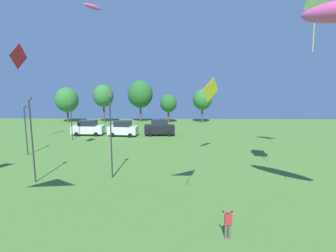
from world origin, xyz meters
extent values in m
cylinder|color=brown|center=(3.44, 13.60, 0.39)|extent=(0.14, 0.14, 0.78)
cylinder|color=brown|center=(3.62, 13.60, 0.39)|extent=(0.14, 0.14, 0.78)
cube|color=#B72D33|center=(3.53, 13.60, 1.08)|extent=(0.36, 0.20, 0.59)
sphere|color=brown|center=(3.53, 13.60, 1.48)|extent=(0.21, 0.21, 0.21)
cylinder|color=#B72D33|center=(3.31, 13.70, 1.45)|extent=(0.08, 0.47, 0.36)
cylinder|color=#B72D33|center=(3.75, 13.70, 1.45)|extent=(0.08, 0.47, 0.36)
ellipsoid|color=#E54C93|center=(-8.54, 32.42, 16.52)|extent=(1.82, 2.09, 0.61)
cube|color=red|center=(-8.54, 32.42, 16.66)|extent=(0.10, 0.10, 0.64)
cube|color=red|center=(-18.69, 34.30, 11.26)|extent=(0.55, 3.22, 3.21)
cylinder|color=purple|center=(-18.69, 34.28, 11.26)|extent=(0.68, 0.22, 2.88)
cylinder|color=purple|center=(-18.69, 34.30, 7.99)|extent=(0.50, 0.19, 3.25)
cube|color=yellow|center=(4.63, 29.20, 7.26)|extent=(1.89, 1.95, 2.61)
cylinder|color=orange|center=(4.63, 29.18, 7.26)|extent=(0.78, 0.46, 2.30)
cylinder|color=yellow|center=(10.06, 19.60, 11.46)|extent=(0.19, 0.45, 2.91)
cube|color=silver|center=(-12.55, 40.69, 0.91)|extent=(4.81, 1.93, 1.17)
cube|color=#1E232D|center=(-12.55, 40.69, 1.90)|extent=(2.65, 1.75, 0.82)
cylinder|color=black|center=(-11.07, 39.73, 0.32)|extent=(0.64, 0.23, 0.64)
cylinder|color=black|center=(-11.05, 41.61, 0.32)|extent=(0.64, 0.23, 0.64)
cylinder|color=black|center=(-14.04, 39.77, 0.32)|extent=(0.64, 0.23, 0.64)
cylinder|color=black|center=(-14.02, 41.64, 0.32)|extent=(0.64, 0.23, 0.64)
cube|color=silver|center=(-7.00, 40.09, 0.91)|extent=(4.52, 2.29, 1.19)
cube|color=#1E232D|center=(-7.00, 40.09, 1.92)|extent=(2.55, 1.95, 0.83)
cylinder|color=black|center=(-5.75, 39.03, 0.32)|extent=(0.66, 0.28, 0.64)
cylinder|color=black|center=(-5.56, 40.89, 0.32)|extent=(0.66, 0.28, 0.64)
cylinder|color=black|center=(-8.43, 39.29, 0.32)|extent=(0.66, 0.28, 0.64)
cylinder|color=black|center=(-8.25, 41.15, 0.32)|extent=(0.66, 0.28, 0.64)
cube|color=black|center=(-1.45, 40.75, 0.97)|extent=(4.67, 2.00, 1.29)
cube|color=#1E232D|center=(-1.45, 40.75, 2.06)|extent=(2.60, 1.76, 0.90)
cylinder|color=black|center=(0.01, 39.91, 0.32)|extent=(0.65, 0.25, 0.64)
cylinder|color=black|center=(-0.07, 41.71, 0.32)|extent=(0.65, 0.25, 0.64)
cylinder|color=black|center=(-2.83, 39.79, 0.32)|extent=(0.65, 0.25, 0.64)
cylinder|color=black|center=(-2.91, 41.58, 0.32)|extent=(0.65, 0.25, 0.64)
cylinder|color=#2D2D33|center=(-15.63, 29.24, 2.66)|extent=(0.12, 0.12, 5.33)
cube|color=#4C4C51|center=(-15.63, 29.24, 5.45)|extent=(0.36, 0.20, 0.24)
cylinder|color=#2D2D33|center=(-10.49, 21.15, 3.32)|extent=(0.12, 0.12, 6.64)
cube|color=#4C4C51|center=(-10.49, 21.15, 6.76)|extent=(0.36, 0.20, 0.24)
cylinder|color=#2D2D33|center=(-4.48, 22.31, 3.43)|extent=(0.12, 0.12, 6.87)
cube|color=#4C4C51|center=(-4.48, 22.31, 6.99)|extent=(0.36, 0.20, 0.24)
cylinder|color=#2D2D33|center=(-13.67, 37.23, 2.52)|extent=(0.12, 0.12, 5.04)
cube|color=#4C4C51|center=(-13.67, 37.23, 5.16)|extent=(0.36, 0.20, 0.24)
cylinder|color=brown|center=(-21.22, 54.40, 1.44)|extent=(0.36, 0.36, 2.89)
ellipsoid|color=#337533|center=(-21.22, 54.40, 4.61)|extent=(4.61, 4.61, 5.07)
cylinder|color=brown|center=(-13.69, 54.55, 1.94)|extent=(0.36, 0.36, 3.88)
ellipsoid|color=#337533|center=(-13.69, 54.55, 5.43)|extent=(4.12, 4.12, 4.54)
cylinder|color=brown|center=(-6.23, 55.49, 1.92)|extent=(0.36, 0.36, 3.83)
ellipsoid|color=#286628|center=(-6.23, 55.49, 5.76)|extent=(5.15, 5.15, 5.66)
cylinder|color=brown|center=(-0.37, 54.16, 1.36)|extent=(0.36, 0.36, 2.72)
ellipsoid|color=#286628|center=(-0.37, 54.16, 3.98)|extent=(3.35, 3.35, 3.69)
cylinder|color=brown|center=(6.52, 54.44, 1.65)|extent=(0.36, 0.36, 3.30)
ellipsoid|color=#337533|center=(6.52, 54.44, 4.73)|extent=(3.83, 3.83, 4.21)
camera|label=1|loc=(0.73, 1.13, 7.91)|focal=28.00mm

